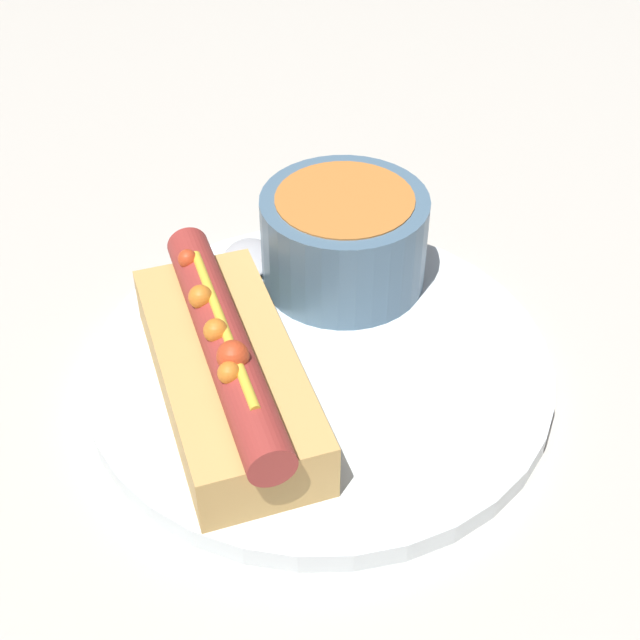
{
  "coord_description": "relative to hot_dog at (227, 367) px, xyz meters",
  "views": [
    {
      "loc": [
        0.27,
        -0.23,
        0.35
      ],
      "look_at": [
        0.0,
        0.0,
        0.04
      ],
      "focal_mm": 50.0,
      "sensor_mm": 36.0,
      "label": 1
    }
  ],
  "objects": [
    {
      "name": "dinner_plate",
      "position": [
        0.01,
        0.06,
        -0.03
      ],
      "size": [
        0.26,
        0.26,
        0.01
      ],
      "color": "white",
      "rests_on": "ground_plane"
    },
    {
      "name": "spoon",
      "position": [
        -0.07,
        0.06,
        -0.02
      ],
      "size": [
        0.12,
        0.12,
        0.01
      ],
      "rotation": [
        0.0,
        0.0,
        2.36
      ],
      "color": "#B7B7BC",
      "rests_on": "dinner_plate"
    },
    {
      "name": "soup_bowl",
      "position": [
        -0.04,
        0.11,
        0.01
      ],
      "size": [
        0.1,
        0.1,
        0.06
      ],
      "color": "slate",
      "rests_on": "dinner_plate"
    },
    {
      "name": "hot_dog",
      "position": [
        0.0,
        0.0,
        0.0
      ],
      "size": [
        0.17,
        0.12,
        0.06
      ],
      "rotation": [
        0.0,
        0.0,
        -0.38
      ],
      "color": "tan",
      "rests_on": "dinner_plate"
    },
    {
      "name": "ground_plane",
      "position": [
        0.01,
        0.06,
        -0.04
      ],
      "size": [
        4.0,
        4.0,
        0.0
      ],
      "primitive_type": "plane",
      "color": "#BCB7AD"
    }
  ]
}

